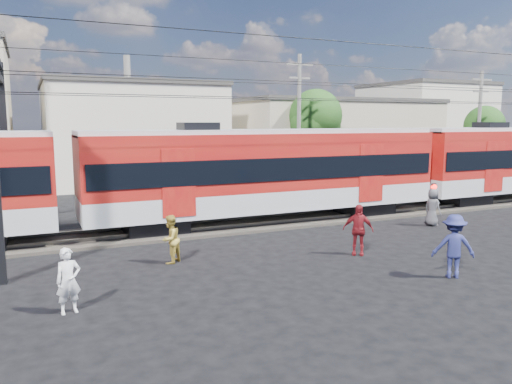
% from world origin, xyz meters
% --- Properties ---
extents(ground, '(120.00, 120.00, 0.00)m').
position_xyz_m(ground, '(0.00, 0.00, 0.00)').
color(ground, black).
rests_on(ground, ground).
extents(track_bed, '(70.00, 3.40, 0.12)m').
position_xyz_m(track_bed, '(0.00, 8.00, 0.06)').
color(track_bed, '#2D2823').
rests_on(track_bed, ground).
extents(rail_near, '(70.00, 0.12, 0.12)m').
position_xyz_m(rail_near, '(0.00, 7.25, 0.18)').
color(rail_near, '#59544C').
rests_on(rail_near, track_bed).
extents(rail_far, '(70.00, 0.12, 0.12)m').
position_xyz_m(rail_far, '(0.00, 8.75, 0.18)').
color(rail_far, '#59544C').
rests_on(rail_far, track_bed).
extents(commuter_train, '(50.30, 3.08, 4.17)m').
position_xyz_m(commuter_train, '(0.72, 8.00, 2.40)').
color(commuter_train, black).
rests_on(commuter_train, ground).
extents(catenary, '(70.00, 9.30, 7.52)m').
position_xyz_m(catenary, '(-8.65, 8.00, 5.14)').
color(catenary, black).
rests_on(catenary, ground).
extents(building_midwest, '(12.24, 12.24, 7.30)m').
position_xyz_m(building_midwest, '(-2.00, 27.00, 3.66)').
color(building_midwest, beige).
rests_on(building_midwest, ground).
extents(building_mideast, '(16.32, 10.20, 6.30)m').
position_xyz_m(building_mideast, '(14.00, 24.00, 3.16)').
color(building_mideast, tan).
rests_on(building_mideast, ground).
extents(building_east, '(10.20, 10.20, 8.30)m').
position_xyz_m(building_east, '(28.00, 28.00, 4.16)').
color(building_east, beige).
rests_on(building_east, ground).
extents(utility_pole_mid, '(1.80, 0.24, 8.50)m').
position_xyz_m(utility_pole_mid, '(6.00, 15.00, 4.53)').
color(utility_pole_mid, slate).
rests_on(utility_pole_mid, ground).
extents(utility_pole_east, '(1.80, 0.24, 8.00)m').
position_xyz_m(utility_pole_east, '(20.00, 14.00, 4.28)').
color(utility_pole_east, slate).
rests_on(utility_pole_east, ground).
extents(tree_near, '(3.82, 3.64, 6.72)m').
position_xyz_m(tree_near, '(9.19, 18.09, 4.66)').
color(tree_near, '#382619').
rests_on(tree_near, ground).
extents(tree_far, '(3.36, 3.12, 5.76)m').
position_xyz_m(tree_far, '(24.19, 17.09, 3.99)').
color(tree_far, '#382619').
rests_on(tree_far, ground).
extents(pedestrian_a, '(0.64, 0.49, 1.58)m').
position_xyz_m(pedestrian_a, '(-8.42, 0.41, 0.79)').
color(pedestrian_a, white).
rests_on(pedestrian_a, ground).
extents(pedestrian_b, '(0.96, 0.95, 1.56)m').
position_xyz_m(pedestrian_b, '(-5.13, 3.55, 0.78)').
color(pedestrian_b, '#B59838').
rests_on(pedestrian_b, ground).
extents(pedestrian_c, '(1.39, 1.23, 1.86)m').
position_xyz_m(pedestrian_c, '(1.96, -1.33, 0.93)').
color(pedestrian_c, navy).
rests_on(pedestrian_c, ground).
extents(pedestrian_d, '(1.07, 0.96, 1.75)m').
position_xyz_m(pedestrian_d, '(0.95, 1.89, 0.87)').
color(pedestrian_d, maroon).
rests_on(pedestrian_d, ground).
extents(pedestrian_e, '(0.62, 0.86, 1.63)m').
position_xyz_m(pedestrian_e, '(6.75, 4.47, 0.82)').
color(pedestrian_e, '#46474B').
rests_on(pedestrian_e, ground).
extents(crossing_signal, '(0.26, 0.26, 1.80)m').
position_xyz_m(crossing_signal, '(7.18, 4.89, 1.25)').
color(crossing_signal, black).
rests_on(crossing_signal, ground).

